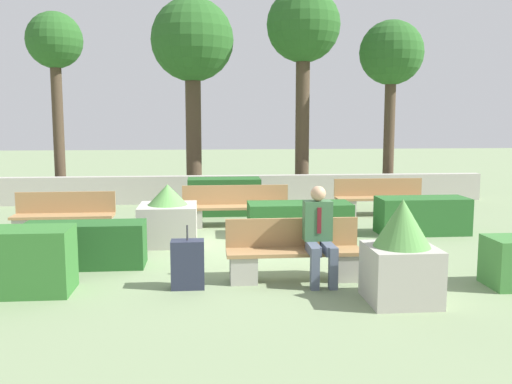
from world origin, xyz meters
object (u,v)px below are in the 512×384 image
object	(u,v)px
bench_right_side	(380,201)
planter_corner_right	(401,255)
tree_center_right	(303,32)
bench_back	(64,220)
tree_rightmost	(391,57)
bench_left_side	(236,210)
planter_corner_left	(168,218)
person_seated_man	(319,231)
tree_center_left	(192,45)
tree_leftmost	(55,48)
bench_front	(294,257)
suitcase	(188,264)

from	to	relation	value
bench_right_side	planter_corner_right	size ratio (longest dim) A/B	1.64
bench_right_side	tree_center_right	world-z (taller)	tree_center_right
bench_back	planter_corner_right	bearing A→B (deg)	-39.74
bench_back	tree_rightmost	world-z (taller)	tree_rightmost
bench_left_side	planter_corner_left	bearing A→B (deg)	-140.59
person_seated_man	tree_center_left	xyz separation A→B (m)	(-1.82, 8.59, 3.46)
bench_left_side	person_seated_man	distance (m)	4.20
person_seated_man	tree_leftmost	world-z (taller)	tree_leftmost
bench_front	bench_right_side	distance (m)	5.66
bench_right_side	suitcase	bearing A→B (deg)	-138.38
bench_back	tree_center_right	xyz separation A→B (m)	(5.32, 4.94, 4.19)
bench_back	tree_center_left	size ratio (longest dim) A/B	0.34
suitcase	tree_center_right	xyz separation A→B (m)	(2.93, 8.39, 4.18)
planter_corner_left	planter_corner_right	xyz separation A→B (m)	(2.99, -3.45, 0.12)
person_seated_man	planter_corner_left	xyz separation A→B (m)	(-2.17, 2.54, -0.25)
planter_corner_left	tree_rightmost	world-z (taller)	tree_rightmost
bench_back	person_seated_man	world-z (taller)	person_seated_man
planter_corner_right	bench_front	bearing A→B (deg)	137.14
person_seated_man	planter_corner_right	world-z (taller)	person_seated_man
planter_corner_right	bench_left_side	bearing A→B (deg)	108.90
tree_leftmost	tree_center_right	bearing A→B (deg)	0.84
person_seated_man	suitcase	distance (m)	1.80
planter_corner_left	person_seated_man	bearing A→B (deg)	-49.48
bench_front	tree_leftmost	size ratio (longest dim) A/B	0.38
bench_right_side	bench_back	xyz separation A→B (m)	(-6.58, -1.77, -0.01)
bench_left_side	bench_back	xyz separation A→B (m)	(-3.25, -0.76, -0.01)
person_seated_man	tree_rightmost	size ratio (longest dim) A/B	0.27
bench_front	planter_corner_left	bearing A→B (deg)	127.67
person_seated_man	tree_center_left	world-z (taller)	tree_center_left
planter_corner_left	tree_center_left	bearing A→B (deg)	86.65
bench_right_side	tree_leftmost	bearing A→B (deg)	148.92
person_seated_man	planter_corner_left	size ratio (longest dim) A/B	1.23
tree_leftmost	bench_left_side	bearing A→B (deg)	-42.36
bench_left_side	suitcase	size ratio (longest dim) A/B	2.62
person_seated_man	bench_left_side	bearing A→B (deg)	102.36
bench_right_side	person_seated_man	size ratio (longest dim) A/B	1.58
planter_corner_right	tree_center_right	bearing A→B (deg)	87.75
planter_corner_right	tree_rightmost	xyz separation A→B (m)	(2.76, 8.98, 3.26)
bench_left_side	bench_right_side	xyz separation A→B (m)	(3.34, 1.00, -0.01)
planter_corner_left	suitcase	bearing A→B (deg)	-81.11
bench_left_side	person_seated_man	world-z (taller)	person_seated_man
tree_center_left	bench_front	bearing A→B (deg)	-79.93
planter_corner_left	tree_center_right	world-z (taller)	tree_center_right
bench_right_side	tree_rightmost	world-z (taller)	tree_rightmost
bench_right_side	tree_leftmost	distance (m)	9.16
bench_front	planter_corner_right	bearing A→B (deg)	-42.86
planter_corner_right	suitcase	world-z (taller)	planter_corner_right
planter_corner_left	tree_rightmost	bearing A→B (deg)	43.85
planter_corner_left	tree_center_right	distance (m)	7.76
bench_left_side	planter_corner_left	size ratio (longest dim) A/B	2.07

